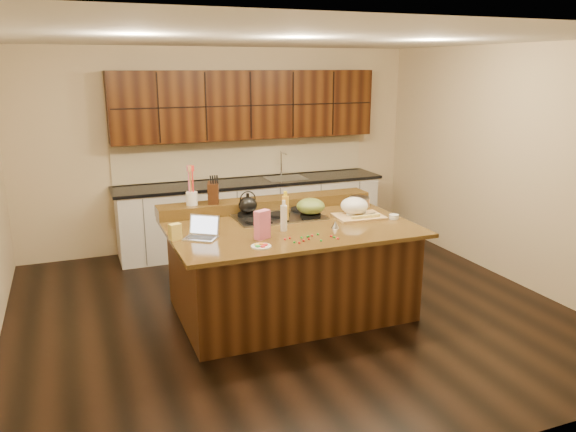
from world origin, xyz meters
name	(u,v)px	position (x,y,z in m)	size (l,w,h in m)	color
room	(290,183)	(0.00, 0.00, 1.35)	(5.52, 5.02, 2.72)	black
island	(290,268)	(0.00, 0.00, 0.46)	(2.40, 1.60, 0.92)	black
back_ledge	(267,204)	(0.00, 0.70, 0.98)	(2.40, 0.30, 0.12)	black
cooktop	(279,216)	(0.00, 0.30, 0.94)	(0.92, 0.52, 0.05)	gray
back_counter	(250,177)	(0.30, 2.23, 0.98)	(3.70, 0.66, 2.40)	silver
kettle	(248,205)	(-0.30, 0.43, 1.05)	(0.20, 0.20, 0.18)	black
green_bowl	(311,206)	(0.30, 0.17, 1.05)	(0.29, 0.29, 0.16)	#596E2C
laptop	(202,232)	(-0.91, -0.10, 0.97)	(0.37, 0.35, 0.20)	#B7B7BC
oil_bottle	(285,209)	(0.00, 0.11, 1.06)	(0.07, 0.07, 0.27)	gold
vinegar_bottle	(284,218)	(-0.13, -0.17, 1.04)	(0.06, 0.06, 0.25)	silver
wooden_tray	(355,208)	(0.76, 0.06, 1.01)	(0.52, 0.41, 0.20)	tan
ramekin_a	(351,215)	(0.71, 0.06, 0.94)	(0.10, 0.10, 0.04)	white
ramekin_b	(394,217)	(1.09, -0.18, 0.94)	(0.10, 0.10, 0.04)	white
ramekin_c	(362,214)	(0.84, 0.06, 0.94)	(0.10, 0.10, 0.04)	white
strainer_bowl	(359,202)	(1.01, 0.43, 0.97)	(0.24, 0.24, 0.09)	#996B3F
kitchen_timer	(335,225)	(0.37, -0.26, 0.96)	(0.08, 0.08, 0.07)	silver
pink_bag	(262,225)	(-0.40, -0.33, 1.05)	(0.14, 0.08, 0.27)	#CF6180
candy_plate	(261,246)	(-0.49, -0.56, 0.93)	(0.18, 0.18, 0.01)	white
package_box	(175,232)	(-1.15, -0.07, 0.99)	(0.11, 0.07, 0.15)	gold
utensil_crock	(192,198)	(-0.83, 0.70, 1.11)	(0.12, 0.12, 0.14)	white
knife_block	(213,193)	(-0.60, 0.70, 1.15)	(0.11, 0.18, 0.22)	black
gumdrop_0	(285,239)	(-0.23, -0.45, 0.93)	(0.02, 0.02, 0.02)	red
gumdrop_1	(294,242)	(-0.18, -0.57, 0.93)	(0.02, 0.02, 0.02)	#198C26
gumdrop_2	(338,239)	(0.23, -0.61, 0.93)	(0.02, 0.02, 0.02)	red
gumdrop_3	(318,234)	(0.12, -0.42, 0.93)	(0.02, 0.02, 0.02)	#198C26
gumdrop_4	(290,238)	(-0.17, -0.43, 0.93)	(0.02, 0.02, 0.02)	red
gumdrop_5	(301,238)	(-0.07, -0.46, 0.93)	(0.02, 0.02, 0.02)	#198C26
gumdrop_6	(304,241)	(-0.09, -0.55, 0.93)	(0.02, 0.02, 0.02)	red
gumdrop_7	(334,237)	(0.22, -0.56, 0.93)	(0.02, 0.02, 0.02)	#198C26
gumdrop_8	(331,236)	(0.20, -0.52, 0.93)	(0.02, 0.02, 0.02)	red
gumdrop_9	(307,237)	(-0.01, -0.46, 0.93)	(0.02, 0.02, 0.02)	#198C26
gumdrop_10	(312,236)	(0.05, -0.44, 0.93)	(0.02, 0.02, 0.02)	red
gumdrop_11	(308,236)	(0.01, -0.45, 0.93)	(0.02, 0.02, 0.02)	#198C26
gumdrop_12	(299,243)	(-0.15, -0.60, 0.93)	(0.02, 0.02, 0.02)	red
gumdrop_13	(321,241)	(0.06, -0.61, 0.93)	(0.02, 0.02, 0.02)	#198C26
gumdrop_14	(309,239)	(-0.02, -0.52, 0.93)	(0.02, 0.02, 0.02)	red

